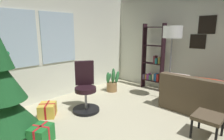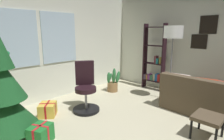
# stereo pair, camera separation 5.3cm
# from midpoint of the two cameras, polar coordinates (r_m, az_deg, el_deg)

# --- Properties ---
(ground_plane) EXTENTS (4.95, 5.19, 0.10)m
(ground_plane) POSITION_cam_midpoint_polar(r_m,az_deg,el_deg) (3.15, 10.00, -20.88)
(ground_plane) COLOR #BFB898
(wall_back_with_windows) EXTENTS (4.95, 0.12, 2.73)m
(wall_back_with_windows) POSITION_cam_midpoint_polar(r_m,az_deg,el_deg) (4.64, -17.80, 8.08)
(wall_back_with_windows) COLOR silver
(wall_back_with_windows) RESTS_ON ground_plane
(wall_right_with_frames) EXTENTS (0.12, 5.19, 2.73)m
(wall_right_with_frames) POSITION_cam_midpoint_polar(r_m,az_deg,el_deg) (4.97, 27.35, 7.48)
(wall_right_with_frames) COLOR silver
(wall_right_with_frames) RESTS_ON ground_plane
(couch) EXTENTS (1.69, 1.85, 0.78)m
(couch) POSITION_cam_midpoint_polar(r_m,az_deg,el_deg) (4.34, 30.87, -8.20)
(couch) COLOR brown
(couch) RESTS_ON ground_plane
(footstool) EXTENTS (0.45, 0.41, 0.38)m
(footstool) POSITION_cam_midpoint_polar(r_m,az_deg,el_deg) (3.28, 28.59, -13.47)
(footstool) COLOR brown
(footstool) RESTS_ON ground_plane
(holiday_tree) EXTENTS (0.94, 0.94, 2.19)m
(holiday_tree) POSITION_cam_midpoint_polar(r_m,az_deg,el_deg) (3.19, -30.91, -6.37)
(holiday_tree) COLOR #4C331E
(holiday_tree) RESTS_ON ground_plane
(gift_box_green) EXTENTS (0.40, 0.39, 0.29)m
(gift_box_green) POSITION_cam_midpoint_polar(r_m,az_deg,el_deg) (3.07, -21.19, -18.45)
(gift_box_green) COLOR #1E722D
(gift_box_green) RESTS_ON ground_plane
(gift_box_gold) EXTENTS (0.45, 0.46, 0.26)m
(gift_box_gold) POSITION_cam_midpoint_polar(r_m,az_deg,el_deg) (3.89, -19.34, -11.74)
(gift_box_gold) COLOR gold
(gift_box_gold) RESTS_ON ground_plane
(office_chair) EXTENTS (0.58, 0.60, 1.05)m
(office_chair) POSITION_cam_midpoint_polar(r_m,az_deg,el_deg) (3.86, -7.99, -6.76)
(office_chair) COLOR black
(office_chair) RESTS_ON ground_plane
(bookshelf) EXTENTS (0.18, 0.64, 1.87)m
(bookshelf) POSITION_cam_midpoint_polar(r_m,az_deg,el_deg) (5.26, 13.50, 2.61)
(bookshelf) COLOR black
(bookshelf) RESTS_ON ground_plane
(floor_lamp) EXTENTS (0.43, 0.43, 1.78)m
(floor_lamp) POSITION_cam_midpoint_polar(r_m,az_deg,el_deg) (4.43, 19.13, 10.18)
(floor_lamp) COLOR slate
(floor_lamp) RESTS_ON ground_plane
(potted_plant) EXTENTS (0.41, 0.37, 0.63)m
(potted_plant) POSITION_cam_midpoint_polar(r_m,az_deg,el_deg) (5.05, 0.55, -3.96)
(potted_plant) COLOR olive
(potted_plant) RESTS_ON ground_plane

